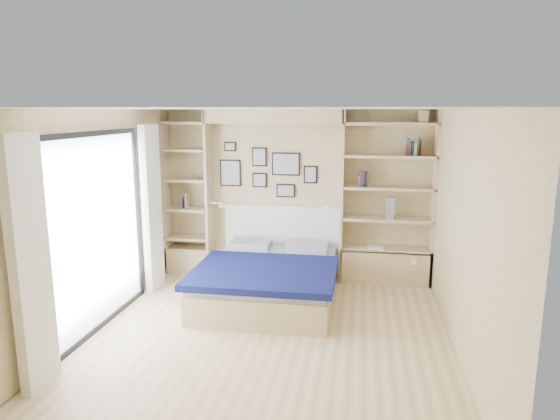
# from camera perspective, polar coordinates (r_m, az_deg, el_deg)

# --- Properties ---
(ground) EXTENTS (4.50, 4.50, 0.00)m
(ground) POSITION_cam_1_polar(r_m,az_deg,el_deg) (5.74, -1.33, -14.32)
(ground) COLOR #DABC81
(ground) RESTS_ON ground
(room_shell) EXTENTS (4.50, 4.50, 4.50)m
(room_shell) POSITION_cam_1_polar(r_m,az_deg,el_deg) (6.89, -2.17, -0.46)
(room_shell) COLOR #CFB67F
(room_shell) RESTS_ON ground
(bed) EXTENTS (1.79, 2.21, 1.07)m
(bed) POSITION_cam_1_polar(r_m,az_deg,el_deg) (6.70, -1.18, -7.85)
(bed) COLOR tan
(bed) RESTS_ON ground
(photo_gallery) EXTENTS (1.48, 0.02, 0.82)m
(photo_gallery) POSITION_cam_1_polar(r_m,az_deg,el_deg) (7.49, -1.62, 4.59)
(photo_gallery) COLOR black
(photo_gallery) RESTS_ON ground
(reading_lamps) EXTENTS (1.92, 0.12, 0.15)m
(reading_lamps) POSITION_cam_1_polar(r_m,az_deg,el_deg) (7.33, -0.77, 0.45)
(reading_lamps) COLOR silver
(reading_lamps) RESTS_ON ground
(shelf_decor) EXTENTS (3.57, 0.23, 2.03)m
(shelf_decor) POSITION_cam_1_polar(r_m,az_deg,el_deg) (7.19, 10.73, 4.94)
(shelf_decor) COLOR #A51E1E
(shelf_decor) RESTS_ON ground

